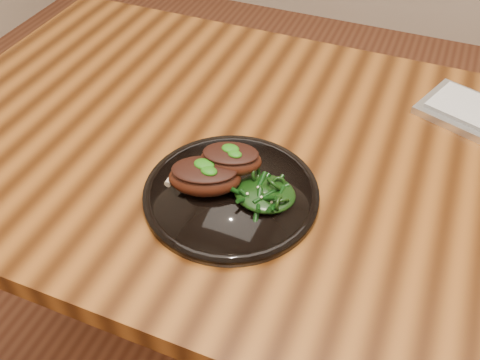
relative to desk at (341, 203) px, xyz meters
The scene contains 6 objects.
desk is the anchor object (origin of this frame).
plate 0.23m from the desk, 138.97° to the right, with size 0.28×0.28×0.02m.
lamb_chop_front 0.27m from the desk, 143.45° to the right, with size 0.13×0.11×0.05m.
lamb_chop_back 0.24m from the desk, 147.38° to the right, with size 0.11×0.09×0.04m.
herb_smear 0.23m from the desk, 158.25° to the right, with size 0.08×0.05×0.00m, color #104E08.
greens_heap 0.20m from the desk, 127.77° to the right, with size 0.10×0.09×0.04m.
Camera 1 is at (0.08, -0.69, 1.36)m, focal length 40.00 mm.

